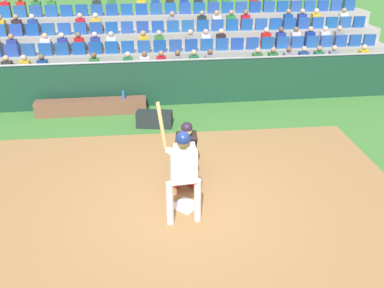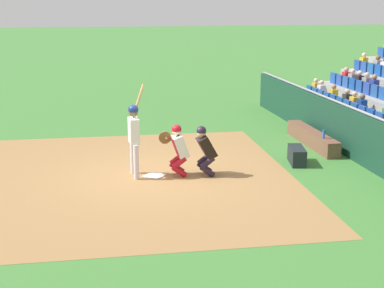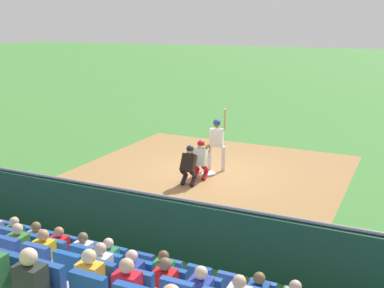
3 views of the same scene
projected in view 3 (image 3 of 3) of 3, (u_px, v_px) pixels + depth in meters
The scene contains 10 objects.
ground_plane at pixel (209, 174), 15.48m from camera, with size 160.00×160.00×0.00m, color #417E36.
infield_dirt_patch at pixel (214, 169), 15.92m from camera, with size 8.82×7.70×0.01m, color #9F7445.
home_plate_marker at pixel (209, 173), 15.47m from camera, with size 0.44×0.44×0.02m, color white.
batter_at_plate at pixel (217, 139), 15.57m from camera, with size 0.74×0.46×2.22m.
catcher_crouching at pixel (201, 157), 14.80m from camera, with size 0.47×0.72×1.31m.
home_plate_umpire at pixel (189, 163), 14.28m from camera, with size 0.47×0.50×1.27m.
dugout_wall at pixel (115, 217), 10.44m from camera, with size 17.50×0.24×1.39m.
dugout_bench at pixel (214, 243), 10.17m from camera, with size 3.15×0.40×0.44m, color brown.
water_bottle_on_bench at pixel (176, 220), 10.51m from camera, with size 0.07×0.07×0.24m, color blue.
equipment_duffel_bag at pixel (167, 211), 11.88m from camera, with size 0.95×0.36×0.44m, color #1E2628.
Camera 3 is at (5.60, -13.61, 4.94)m, focal length 43.24 mm.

